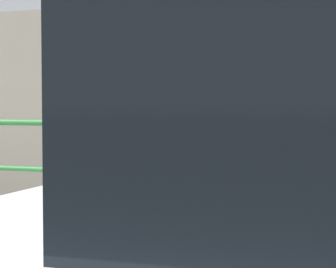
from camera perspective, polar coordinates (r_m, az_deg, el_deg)
parking_meter at (r=3.78m, az=1.99°, el=-1.12°), size 0.17×0.18×1.43m
pedestrian_at_meter at (r=4.16m, az=-4.07°, el=-1.39°), size 0.78×0.54×1.73m
background_railing at (r=6.06m, az=11.87°, el=-2.15°), size 24.06×0.06×1.11m
backdrop_wall at (r=8.09m, az=13.91°, el=1.93°), size 32.00×0.50×2.70m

